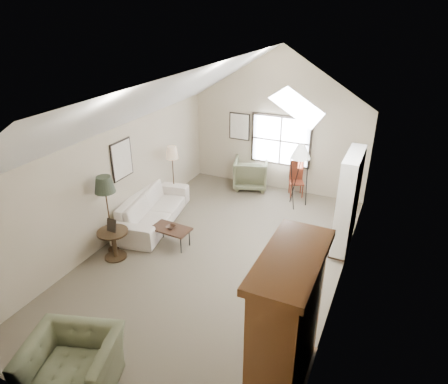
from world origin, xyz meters
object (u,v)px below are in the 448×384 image
at_px(sofa, 153,209).
at_px(side_table, 114,244).
at_px(armchair_far, 251,173).
at_px(armoire, 286,326).
at_px(armchair_near, 73,364).
at_px(coffee_table, 171,237).
at_px(side_chair, 297,179).

xyz_separation_m(sofa, side_table, (0.10, -1.60, -0.05)).
height_order(sofa, armchair_far, armchair_far).
height_order(armoire, side_table, armoire).
xyz_separation_m(armchair_far, side_table, (-1.32, -4.54, -0.12)).
height_order(sofa, armchair_near, armchair_near).
distance_m(coffee_table, side_chair, 4.08).
bearing_deg(armchair_near, side_chair, 62.83).
bearing_deg(coffee_table, side_table, -133.13).
bearing_deg(armchair_near, coffee_table, 82.17).
relative_size(armchair_near, side_chair, 1.24).
bearing_deg(side_table, sofa, 93.58).
xyz_separation_m(armchair_near, side_chair, (1.17, 7.31, 0.09)).
height_order(coffee_table, side_table, side_table).
height_order(sofa, side_chair, side_chair).
height_order(armoire, coffee_table, armoire).
xyz_separation_m(armoire, sofa, (-4.26, 3.16, -0.72)).
height_order(armchair_far, coffee_table, armchair_far).
bearing_deg(armchair_far, coffee_table, 65.03).
relative_size(armchair_far, coffee_table, 1.12).
height_order(armchair_near, coffee_table, armchair_near).
relative_size(sofa, armchair_near, 2.10).
distance_m(armoire, side_chair, 6.31).
height_order(armchair_far, side_chair, side_chair).
distance_m(armchair_far, side_chair, 1.36).
xyz_separation_m(armoire, coffee_table, (-3.31, 2.46, -0.88)).
distance_m(armchair_near, coffee_table, 3.74).
bearing_deg(coffee_table, armchair_near, -79.74).
xyz_separation_m(sofa, side_chair, (2.78, 2.94, 0.12)).
bearing_deg(armoire, side_table, 159.46).
xyz_separation_m(coffee_table, side_chair, (1.83, 3.64, 0.27)).
distance_m(sofa, side_chair, 4.05).
relative_size(armchair_far, side_chair, 0.98).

